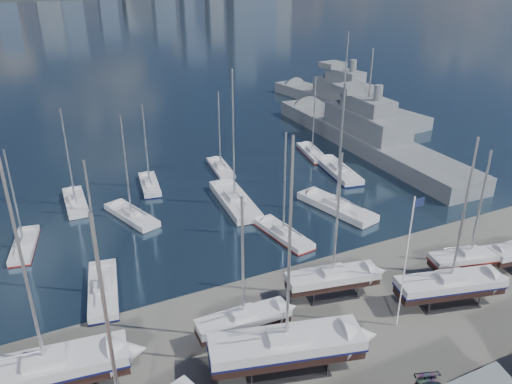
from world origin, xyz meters
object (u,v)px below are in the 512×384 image
flagpole (407,254)px  naval_ship_east (365,137)px  naval_ship_west (343,101)px  sailboat_cradle_0 (47,369)px

flagpole → naval_ship_east: bearing=56.5°
naval_ship_east → flagpole: size_ratio=3.98×
naval_ship_east → naval_ship_west: naval_ship_east is taller
naval_ship_east → flagpole: bearing=148.5°
sailboat_cradle_0 → flagpole: (28.07, -5.10, 4.99)m
naval_ship_west → flagpole: size_ratio=3.50×
naval_ship_east → naval_ship_west: 25.71m
sailboat_cradle_0 → naval_ship_west: (66.19, 58.11, -0.54)m
naval_ship_east → naval_ship_west: bearing=-24.7°
sailboat_cradle_0 → naval_ship_east: size_ratio=0.37×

